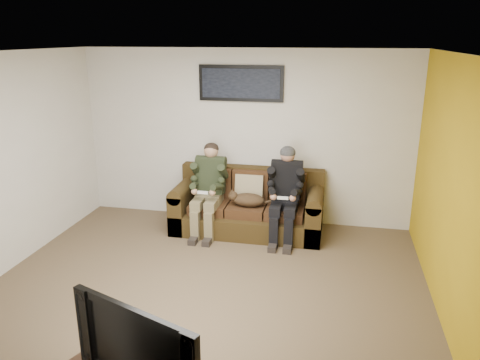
% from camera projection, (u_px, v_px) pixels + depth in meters
% --- Properties ---
extents(floor, '(5.00, 5.00, 0.00)m').
position_uv_depth(floor, '(206.00, 289.00, 5.32)').
color(floor, brown).
rests_on(floor, ground).
extents(ceiling, '(5.00, 5.00, 0.00)m').
position_uv_depth(ceiling, '(200.00, 53.00, 4.55)').
color(ceiling, silver).
rests_on(ceiling, ground).
extents(wall_back, '(5.00, 0.00, 5.00)m').
position_uv_depth(wall_back, '(245.00, 137.00, 7.04)').
color(wall_back, beige).
rests_on(wall_back, ground).
extents(wall_front, '(5.00, 0.00, 5.00)m').
position_uv_depth(wall_front, '(100.00, 288.00, 2.83)').
color(wall_front, beige).
rests_on(wall_front, ground).
extents(wall_right, '(0.00, 4.50, 4.50)m').
position_uv_depth(wall_right, '(456.00, 196.00, 4.45)').
color(wall_right, beige).
rests_on(wall_right, ground).
extents(accent_wall_right, '(0.00, 4.50, 4.50)m').
position_uv_depth(accent_wall_right, '(455.00, 196.00, 4.45)').
color(accent_wall_right, '#BB9412').
rests_on(accent_wall_right, ground).
extents(sofa, '(2.15, 0.93, 0.88)m').
position_uv_depth(sofa, '(249.00, 208.00, 6.90)').
color(sofa, '#382910').
rests_on(sofa, ground).
extents(throw_pillow, '(0.41, 0.20, 0.41)m').
position_uv_depth(throw_pillow, '(249.00, 188.00, 6.85)').
color(throw_pillow, tan).
rests_on(throw_pillow, sofa).
extents(throw_blanket, '(0.44, 0.22, 0.08)m').
position_uv_depth(throw_blanket, '(210.00, 165.00, 7.12)').
color(throw_blanket, tan).
rests_on(throw_blanket, sofa).
extents(person_left, '(0.51, 0.87, 1.29)m').
position_uv_depth(person_left, '(209.00, 184.00, 6.73)').
color(person_left, '#766A4A').
rests_on(person_left, sofa).
extents(person_right, '(0.51, 0.86, 1.29)m').
position_uv_depth(person_right, '(285.00, 189.00, 6.51)').
color(person_right, black).
rests_on(person_right, sofa).
extents(cat, '(0.66, 0.26, 0.24)m').
position_uv_depth(cat, '(247.00, 199.00, 6.65)').
color(cat, '#4E361E').
rests_on(cat, sofa).
extents(framed_poster, '(1.25, 0.05, 0.52)m').
position_uv_depth(framed_poster, '(241.00, 83.00, 6.78)').
color(framed_poster, black).
rests_on(framed_poster, wall_back).
extents(television, '(1.08, 0.54, 0.64)m').
position_uv_depth(television, '(146.00, 341.00, 3.26)').
color(television, black).
rests_on(television, tv_stand).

